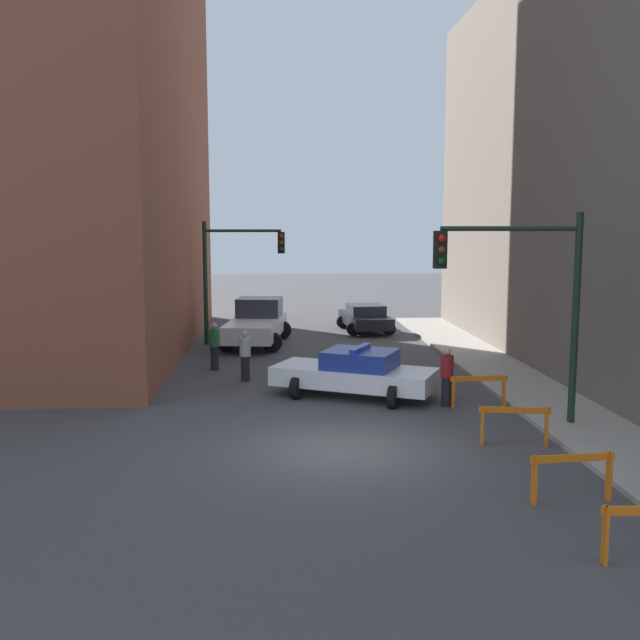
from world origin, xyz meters
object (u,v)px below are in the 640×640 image
Objects in this scene: pedestrian_sidewalk at (447,376)px; barrier_corner at (479,386)px; pedestrian_corner at (214,345)px; traffic_light_near at (530,286)px; traffic_light_far at (231,264)px; pedestrian_crossing at (245,355)px; barrier_back at (515,419)px; police_car at (355,373)px; white_truck at (257,323)px; parked_car_near at (365,318)px; barrier_mid at (572,469)px.

barrier_corner is (0.84, -0.25, -0.24)m from pedestrian_sidewalk.
pedestrian_corner is 1.00× the size of pedestrian_sidewalk.
traffic_light_far is (-8.03, 13.27, -0.13)m from traffic_light_near.
traffic_light_far reaches higher than barrier_corner.
pedestrian_crossing is 9.70m from barrier_back.
pedestrian_sidewalk is at bearing 142.14° from pedestrian_crossing.
traffic_light_far is at bearing -69.98° from pedestrian_corner.
traffic_light_far is 3.27× the size of barrier_back.
traffic_light_near is 3.13× the size of pedestrian_corner.
pedestrian_corner is (-4.46, 4.34, 0.14)m from police_car.
barrier_back is (3.10, -4.87, -0.11)m from police_car.
police_car is 3.03× the size of pedestrian_sidewalk.
pedestrian_sidewalk is (-1.45, 2.21, -2.67)m from traffic_light_near.
barrier_back is at bearing -92.44° from barrier_corner.
traffic_light_far is 3.25× the size of barrier_corner.
pedestrian_sidewalk is (6.58, -11.05, -2.54)m from traffic_light_far.
barrier_back is at bearing -59.45° from white_truck.
parked_car_near is 2.78× the size of barrier_mid.
white_truck reaches higher than pedestrian_crossing.
barrier_back is at bearing 138.34° from pedestrian_sidewalk.
parked_car_near reaches higher than barrier_corner.
pedestrian_sidewalk is 3.71m from barrier_back.
traffic_light_far is 1.03× the size of police_car.
traffic_light_far is 13.80m from barrier_corner.
barrier_back is at bearing 152.40° from pedestrian_corner.
traffic_light_far reaches higher than barrier_back.
white_truck is 15.89m from barrier_back.
police_car is at bearing 110.05° from barrier_mid.
pedestrian_sidewalk is at bearing -59.24° from traffic_light_far.
white_truck is 19.02m from barrier_mid.
pedestrian_crossing is 1.04× the size of barrier_back.
pedestrian_crossing is (-7.17, 5.85, -2.67)m from traffic_light_near.
pedestrian_crossing is at bearing 140.79° from traffic_light_near.
pedestrian_corner is at bearing 129.36° from barrier_back.
parked_car_near is 14.33m from pedestrian_sidewalk.
pedestrian_crossing is at bearing 79.64° from police_car.
pedestrian_crossing is 2.25m from pedestrian_corner.
barrier_mid is at bearing 132.52° from pedestrian_sidewalk.
white_truck is at bearing -96.82° from pedestrian_crossing.
pedestrian_sidewalk is at bearing -55.75° from white_truck.
police_car is 8.79m from barrier_mid.
police_car reaches higher than barrier_mid.
barrier_mid is at bearing -92.54° from parked_car_near.
traffic_light_far is at bearing 111.67° from barrier_mid.
pedestrian_corner reaches higher than barrier_mid.
traffic_light_near reaches higher than parked_car_near.
barrier_back is 0.99× the size of barrier_corner.
pedestrian_crossing is at bearing 5.13° from pedestrian_sidewalk.
pedestrian_corner is (-1.33, -5.39, -0.04)m from white_truck.
police_car is 5.78m from barrier_back.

